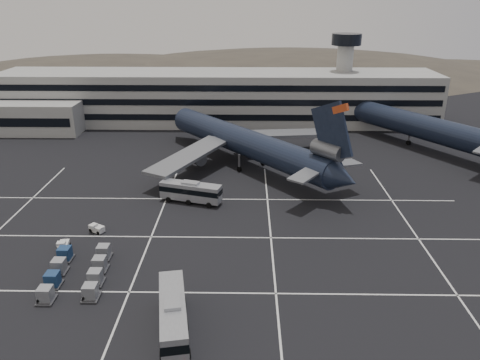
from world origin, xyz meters
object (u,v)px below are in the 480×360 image
object	(u,v)px
bus_near	(173,314)
tug_a	(64,246)
bus_far	(191,191)
trijet_main	(247,143)
uld_cluster	(77,272)

from	to	relation	value
bus_near	tug_a	size ratio (longest dim) A/B	4.91
bus_near	tug_a	world-z (taller)	bus_near
bus_far	trijet_main	bearing A→B (deg)	-10.98
bus_far	tug_a	xyz separation A→B (m)	(-16.27, -16.68, -1.45)
bus_far	uld_cluster	world-z (taller)	bus_far
trijet_main	bus_near	distance (m)	52.80
trijet_main	tug_a	xyz separation A→B (m)	(-25.96, -35.10, -4.59)
trijet_main	uld_cluster	distance (m)	47.57
bus_far	tug_a	size ratio (longest dim) A/B	4.45
trijet_main	uld_cluster	xyz separation A→B (m)	(-21.62, -42.15, -4.31)
bus_far	uld_cluster	bearing A→B (deg)	170.07
tug_a	trijet_main	bearing A→B (deg)	43.91
tug_a	uld_cluster	xyz separation A→B (m)	(4.34, -7.05, 0.28)
bus_far	uld_cluster	xyz separation A→B (m)	(-11.93, -23.73, -1.16)
trijet_main	bus_far	distance (m)	21.05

